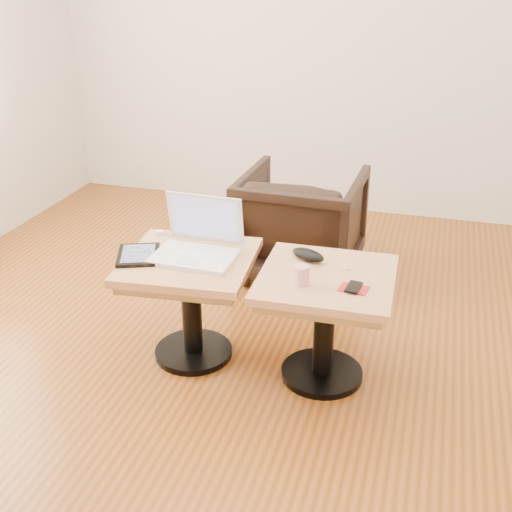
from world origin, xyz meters
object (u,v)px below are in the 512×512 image
(side_table_left, at_px, (190,283))
(side_table_right, at_px, (325,302))
(armchair, at_px, (301,223))
(laptop, at_px, (198,244))
(striped_cup, at_px, (302,275))

(side_table_left, distance_m, side_table_right, 0.64)
(armchair, bearing_deg, side_table_left, 75.79)
(side_table_left, xyz_separation_m, side_table_right, (0.64, 0.00, 0.00))
(side_table_left, xyz_separation_m, armchair, (0.30, 1.03, -0.07))
(laptop, xyz_separation_m, striped_cup, (0.52, -0.15, -0.01))
(side_table_right, relative_size, armchair, 0.84)
(side_table_right, relative_size, striped_cup, 7.27)
(side_table_left, bearing_deg, striped_cup, -16.01)
(striped_cup, bearing_deg, side_table_left, 168.85)
(laptop, bearing_deg, side_table_right, -2.16)
(side_table_left, height_order, laptop, laptop)
(side_table_right, height_order, striped_cup, striped_cup)
(laptop, height_order, striped_cup, laptop)
(laptop, height_order, armchair, laptop)
(side_table_left, height_order, side_table_right, same)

